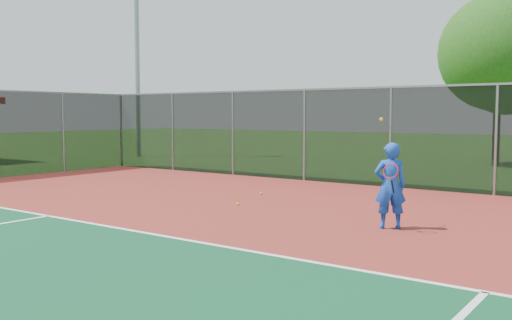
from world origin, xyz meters
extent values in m
cube|color=maroon|center=(0.00, 2.00, 0.01)|extent=(30.00, 20.00, 0.02)
cube|color=white|center=(2.00, 3.00, 0.03)|extent=(22.00, 0.10, 0.00)
cube|color=black|center=(0.00, 12.00, 1.52)|extent=(30.00, 0.04, 3.00)
cube|color=gray|center=(0.00, 12.00, 3.02)|extent=(30.00, 0.06, 0.06)
imported|color=blue|center=(-0.53, 6.08, 0.85)|extent=(0.72, 0.67, 1.66)
cylinder|color=black|center=(-0.38, 5.83, 0.87)|extent=(0.03, 0.15, 0.27)
torus|color=#A51414|center=(-0.38, 5.73, 1.17)|extent=(0.30, 0.13, 0.29)
sphere|color=yellow|center=(-0.78, 6.18, 2.12)|extent=(0.07, 0.07, 0.07)
sphere|color=yellow|center=(-4.61, 6.58, 0.06)|extent=(0.07, 0.07, 0.07)
sphere|color=yellow|center=(-5.20, 8.39, 0.06)|extent=(0.07, 0.07, 0.07)
cylinder|color=gray|center=(-18.59, 16.27, 5.67)|extent=(0.24, 0.24, 11.33)
cylinder|color=#372114|center=(-2.16, 21.46, 1.40)|extent=(0.30, 0.30, 2.80)
sphere|color=#1D4B14|center=(-2.16, 21.46, 4.82)|extent=(4.97, 4.97, 4.97)
sphere|color=#1D4B14|center=(-1.76, 21.16, 3.89)|extent=(3.42, 3.42, 3.42)
camera|label=1|loc=(3.71, -4.22, 2.22)|focal=40.00mm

